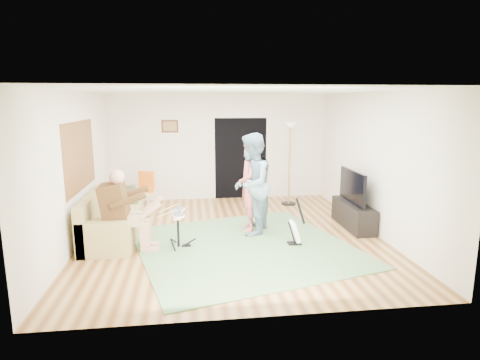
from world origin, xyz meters
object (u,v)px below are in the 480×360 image
Objects in this scene: guitarist at (252,184)px; dining_chair at (144,198)px; torchiere_lamp at (290,149)px; singer at (249,187)px; guitar_spare at (295,231)px; tv_cabinet at (353,215)px; television at (352,186)px; sofa at (109,223)px; drum_kit at (178,231)px.

guitarist is 2.10× the size of dining_chair.
singer is at bearing -124.07° from torchiere_lamp.
guitar_spare is at bearing 41.14° from singer.
torchiere_lamp is 3.65m from dining_chair.
dining_chair reaches higher than tv_cabinet.
television is (0.80, -1.96, -0.53)m from torchiere_lamp.
sofa is 1.83× the size of television.
guitarist reaches higher than drum_kit.
guitar_spare is 0.61× the size of tv_cabinet.
guitar_spare is 0.74× the size of television.
drum_kit is 0.38× the size of singer.
dining_chair is 4.64m from television.
guitar_spare reaches higher than tv_cabinet.
torchiere_lamp reaches higher than television.
singer is (1.37, 0.81, 0.59)m from drum_kit.
singer is at bearing 30.53° from drum_kit.
tv_cabinet is at bearing 1.00° from sofa.
singer reaches higher than drum_kit.
guitar_spare is 1.74m from television.
guitar_spare is at bearing -148.45° from television.
tv_cabinet is 1.21× the size of television.
television is at bearing 31.55° from guitar_spare.
torchiere_lamp reaches higher than drum_kit.
dining_chair is (-2.22, 1.83, -0.64)m from guitarist.
television reaches higher than tv_cabinet.
guitarist is at bearing 133.14° from guitar_spare.
television is (4.74, 0.08, 0.57)m from sofa.
dining_chair reaches higher than sofa.
singer is 2.80m from dining_chair.
drum_kit is 1.66m from guitarist.
torchiere_lamp reaches higher than sofa.
drum_kit is at bearing -45.56° from guitarist.
tv_cabinet is at bearing -66.50° from torchiere_lamp.
singer reaches higher than television.
torchiere_lamp is 2.42m from tv_cabinet.
guitar_spare is 0.93× the size of dining_chair.
guitar_spare is at bearing -12.91° from sofa.
drum_kit is at bearing -54.88° from singer.
tv_cabinet is (2.13, -0.08, -0.63)m from singer.
guitarist is at bearing -176.29° from television.
drum_kit is 0.33× the size of torchiere_lamp.
sofa is 1.84m from dining_chair.
guitarist is at bearing -1.08° from sofa.
guitarist is at bearing -121.03° from torchiere_lamp.
dining_chair is (0.46, 1.78, 0.05)m from sofa.
sofa is 4.80m from tv_cabinet.
television reaches higher than drum_kit.
dining_chair is at bearing 109.00° from drum_kit.
drum_kit is 0.77× the size of guitar_spare.
television is (1.39, 0.85, 0.60)m from guitar_spare.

